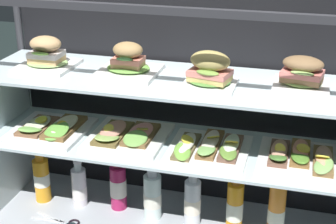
# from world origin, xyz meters

# --- Properties ---
(case_base_deck) EXTENTS (1.39, 0.43, 0.04)m
(case_base_deck) POSITION_xyz_m (0.00, 0.00, 0.02)
(case_base_deck) COLOR #B0B5BD
(case_base_deck) RESTS_ON ground
(case_frame) EXTENTS (1.39, 0.43, 0.91)m
(case_frame) POSITION_xyz_m (0.00, 0.14, 0.49)
(case_frame) COLOR #333338
(case_frame) RESTS_ON ground
(riser_lower_tier) EXTENTS (1.33, 0.37, 0.31)m
(riser_lower_tier) POSITION_xyz_m (0.00, 0.00, 0.20)
(riser_lower_tier) COLOR silver
(riser_lower_tier) RESTS_ON case_base_deck
(shelf_lower_glass) EXTENTS (1.34, 0.38, 0.01)m
(shelf_lower_glass) POSITION_xyz_m (0.00, 0.00, 0.36)
(shelf_lower_glass) COLOR silver
(shelf_lower_glass) RESTS_ON riser_lower_tier
(riser_upper_tier) EXTENTS (1.33, 0.37, 0.24)m
(riser_upper_tier) POSITION_xyz_m (0.00, 0.00, 0.49)
(riser_upper_tier) COLOR silver
(riser_upper_tier) RESTS_ON shelf_lower_glass
(shelf_upper_glass) EXTENTS (1.34, 0.38, 0.01)m
(shelf_upper_glass) POSITION_xyz_m (0.00, 0.00, 0.61)
(shelf_upper_glass) COLOR silver
(shelf_upper_glass) RESTS_ON riser_upper_tier
(plated_roll_sandwich_center) EXTENTS (0.20, 0.20, 0.12)m
(plated_roll_sandwich_center) POSITION_xyz_m (-0.46, -0.01, 0.66)
(plated_roll_sandwich_center) COLOR white
(plated_roll_sandwich_center) RESTS_ON shelf_upper_glass
(plated_roll_sandwich_far_right) EXTENTS (0.21, 0.21, 0.12)m
(plated_roll_sandwich_far_right) POSITION_xyz_m (-0.15, 0.01, 0.66)
(plated_roll_sandwich_far_right) COLOR white
(plated_roll_sandwich_far_right) RESTS_ON shelf_upper_glass
(plated_roll_sandwich_far_left) EXTENTS (0.17, 0.17, 0.12)m
(plated_roll_sandwich_far_left) POSITION_xyz_m (0.15, -0.05, 0.67)
(plated_roll_sandwich_far_left) COLOR white
(plated_roll_sandwich_far_left) RESTS_ON shelf_upper_glass
(plated_roll_sandwich_left_of_center) EXTENTS (0.18, 0.18, 0.11)m
(plated_roll_sandwich_left_of_center) POSITION_xyz_m (0.44, 0.02, 0.66)
(plated_roll_sandwich_left_of_center) COLOR white
(plated_roll_sandwich_left_of_center) RESTS_ON shelf_upper_glass
(open_sandwich_tray_mid_right) EXTENTS (0.28, 0.29, 0.06)m
(open_sandwich_tray_mid_right) POSITION_xyz_m (-0.45, -0.03, 0.39)
(open_sandwich_tray_mid_right) COLOR white
(open_sandwich_tray_mid_right) RESTS_ON shelf_lower_glass
(open_sandwich_tray_mid_left) EXTENTS (0.28, 0.29, 0.06)m
(open_sandwich_tray_mid_left) POSITION_xyz_m (-0.15, -0.01, 0.39)
(open_sandwich_tray_mid_left) COLOR white
(open_sandwich_tray_mid_left) RESTS_ON shelf_lower_glass
(open_sandwich_tray_right_of_center) EXTENTS (0.28, 0.29, 0.06)m
(open_sandwich_tray_right_of_center) POSITION_xyz_m (0.16, -0.03, 0.39)
(open_sandwich_tray_right_of_center) COLOR white
(open_sandwich_tray_right_of_center) RESTS_ON shelf_lower_glass
(open_sandwich_tray_left_of_center) EXTENTS (0.28, 0.29, 0.06)m
(open_sandwich_tray_left_of_center) POSITION_xyz_m (0.47, -0.02, 0.39)
(open_sandwich_tray_left_of_center) COLOR white
(open_sandwich_tray_left_of_center) RESTS_ON shelf_lower_glass
(juice_bottle_front_left_end) EXTENTS (0.06, 0.06, 0.24)m
(juice_bottle_front_left_end) POSITION_xyz_m (-0.53, -0.00, 0.14)
(juice_bottle_front_left_end) COLOR orange
(juice_bottle_front_left_end) RESTS_ON case_base_deck
(juice_bottle_front_second) EXTENTS (0.06, 0.06, 0.20)m
(juice_bottle_front_second) POSITION_xyz_m (-0.37, 0.01, 0.12)
(juice_bottle_front_second) COLOR white
(juice_bottle_front_second) RESTS_ON case_base_deck
(juice_bottle_back_right) EXTENTS (0.07, 0.07, 0.24)m
(juice_bottle_back_right) POSITION_xyz_m (-0.21, 0.03, 0.14)
(juice_bottle_back_right) COLOR #A11B4C
(juice_bottle_back_right) RESTS_ON case_base_deck
(juice_bottle_front_right_end) EXTENTS (0.07, 0.07, 0.23)m
(juice_bottle_front_right_end) POSITION_xyz_m (-0.06, 0.00, 0.14)
(juice_bottle_front_right_end) COLOR white
(juice_bottle_front_right_end) RESTS_ON case_base_deck
(juice_bottle_front_fourth) EXTENTS (0.06, 0.06, 0.24)m
(juice_bottle_front_fourth) POSITION_xyz_m (0.10, 0.00, 0.14)
(juice_bottle_front_fourth) COLOR silver
(juice_bottle_front_fourth) RESTS_ON case_base_deck
(juice_bottle_back_left) EXTENTS (0.06, 0.06, 0.23)m
(juice_bottle_back_left) POSITION_xyz_m (0.25, 0.02, 0.13)
(juice_bottle_back_left) COLOR orange
(juice_bottle_back_left) RESTS_ON case_base_deck
(juice_bottle_tucked_behind) EXTENTS (0.06, 0.06, 0.26)m
(juice_bottle_tucked_behind) POSITION_xyz_m (0.40, 0.03, 0.14)
(juice_bottle_tucked_behind) COLOR orange
(juice_bottle_tucked_behind) RESTS_ON case_base_deck
(kitchen_scissors) EXTENTS (0.20, 0.09, 0.01)m
(kitchen_scissors) POSITION_xyz_m (-0.37, -0.13, 0.05)
(kitchen_scissors) COLOR silver
(kitchen_scissors) RESTS_ON case_base_deck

